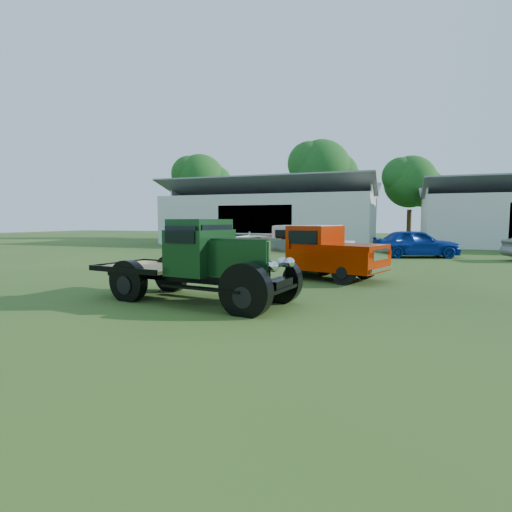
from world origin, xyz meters
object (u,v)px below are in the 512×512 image
(misc_car_blue, at_px, (416,243))
(vintage_flatbed, at_px, (197,260))
(white_pickup, at_px, (292,249))
(red_pickup, at_px, (313,251))

(misc_car_blue, bearing_deg, vintage_flatbed, 142.33)
(white_pickup, xyz_separation_m, misc_car_blue, (5.02, 8.16, -0.12))
(red_pickup, relative_size, misc_car_blue, 1.13)
(red_pickup, height_order, white_pickup, red_pickup)
(white_pickup, height_order, misc_car_blue, white_pickup)
(red_pickup, height_order, misc_car_blue, red_pickup)
(vintage_flatbed, relative_size, misc_car_blue, 1.14)
(white_pickup, bearing_deg, red_pickup, -50.87)
(white_pickup, relative_size, misc_car_blue, 1.07)
(red_pickup, distance_m, misc_car_blue, 10.54)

